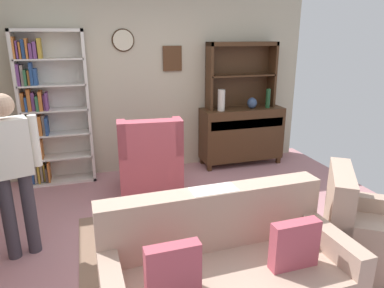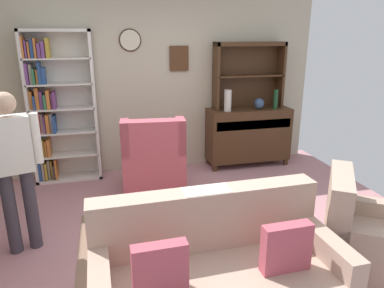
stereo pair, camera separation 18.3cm
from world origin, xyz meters
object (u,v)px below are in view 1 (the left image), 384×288
Objects in this scene: coffee_table at (205,216)px; book_stack at (197,212)px; sideboard at (241,133)px; armchair_floral at (365,235)px; vase_tall at (221,100)px; couch_floral at (226,276)px; sideboard_hutch at (241,66)px; person_reading at (12,166)px; wingback_chair at (150,167)px; vase_round at (252,103)px; bottle_wine at (268,98)px; bookshelf at (49,110)px.

book_stack reaches higher than coffee_table.
sideboard is 2.76m from armchair_floral.
coffee_table is at bearing -122.44° from sideboard.
vase_tall is 0.30× the size of armchair_floral.
couch_floral is 1.46m from armchair_floral.
sideboard_hutch is 3.13m from armchair_floral.
sideboard_hutch is at bearing 25.89° from vase_tall.
couch_floral is 1.17× the size of person_reading.
coffee_table is (0.28, -1.37, -0.03)m from wingback_chair.
wingback_chair reaches higher than armchair_floral.
sideboard is at bearing 29.07° from person_reading.
sideboard_hutch is at bearing 126.48° from vase_round.
bottle_wine is at bearing 48.80° from book_stack.
bookshelf is 2.72m from book_stack.
vase_round is 3.55m from person_reading.
bottle_wine is 2.75m from coffee_table.
sideboard_hutch is 0.65m from vase_tall.
book_stack is (0.02, 0.75, 0.15)m from couch_floral.
sideboard_hutch is at bearing 30.62° from person_reading.
person_reading reaches higher than bottle_wine.
wingback_chair is at bearing -162.23° from bottle_wine.
vase_round is (2.96, -0.15, -0.05)m from bookshelf.
armchair_floral is (2.81, -2.84, -0.76)m from bookshelf.
sideboard is 1.24× the size of wingback_chair.
sideboard_hutch is at bearing 89.56° from armchair_floral.
person_reading is at bearing -148.72° from vase_tall.
vase_round is at bearing -53.52° from sideboard_hutch.
bottle_wine is at bearing -3.05° from bookshelf.
couch_floral reaches higher than coffee_table.
sideboard_hutch reaches higher than couch_floral.
couch_floral is (-1.08, -2.86, -0.77)m from vase_tall.
vase_round is 0.21× the size of coffee_table.
bottle_wine reaches higher than armchair_floral.
sideboard is 1.06m from sideboard_hutch.
bottle_wine is 0.19× the size of person_reading.
armchair_floral is 5.35× the size of book_stack.
bottle_wine is 1.50× the size of book_stack.
book_stack is (-1.43, 0.56, 0.17)m from armchair_floral.
sideboard is at bearing 57.56° from coffee_table.
wingback_chair is (-2.01, -0.64, -0.69)m from bottle_wine.
armchair_floral is at bearing -51.65° from wingback_chair.
couch_floral is at bearing -116.51° from sideboard.
bottle_wine is (0.39, -0.09, 0.56)m from sideboard.
bookshelf is 2.62× the size of coffee_table.
bottle_wine reaches higher than vase_round.
bottle_wine is 2.81m from armchair_floral.
bottle_wine is at bearing -12.89° from sideboard.
sideboard_hutch is 2.17m from wingback_chair.
book_stack is (-0.11, -0.09, 0.11)m from coffee_table.
vase_round is (0.13, -0.18, -0.55)m from sideboard_hutch.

